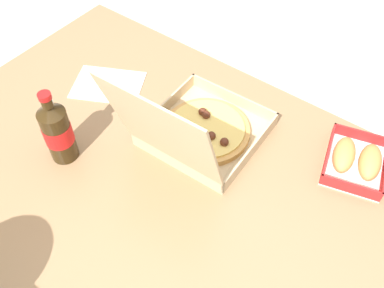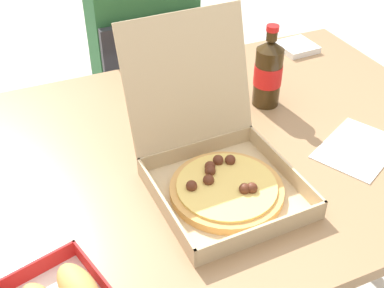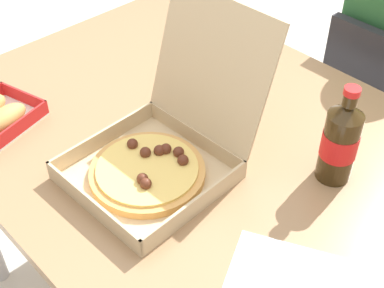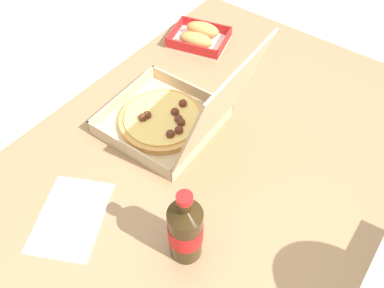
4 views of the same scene
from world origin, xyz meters
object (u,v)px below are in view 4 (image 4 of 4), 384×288
object	(u,v)px
pizza_box_open	(172,117)
paper_menu	(71,217)
cola_bottle	(185,230)
bread_side_box	(199,36)

from	to	relation	value
pizza_box_open	paper_menu	distance (m)	0.37
cola_bottle	pizza_box_open	bearing A→B (deg)	-136.42
pizza_box_open	cola_bottle	world-z (taller)	pizza_box_open
bread_side_box	paper_menu	bearing A→B (deg)	12.52
bread_side_box	cola_bottle	size ratio (longest dim) A/B	0.99
pizza_box_open	paper_menu	xyz separation A→B (m)	(0.36, -0.02, -0.05)
pizza_box_open	cola_bottle	xyz separation A→B (m)	(0.26, 0.25, 0.05)
pizza_box_open	bread_side_box	bearing A→B (deg)	-154.24
cola_bottle	paper_menu	bearing A→B (deg)	-69.44
cola_bottle	paper_menu	xyz separation A→B (m)	(0.10, -0.27, -0.09)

